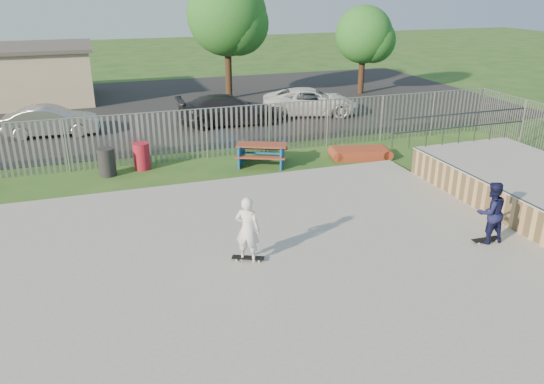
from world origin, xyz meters
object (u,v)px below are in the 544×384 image
object	(u,v)px
car_dark	(228,110)
skater_navy	(491,212)
skater_white	(248,229)
tree_mid	(227,16)
tree_right	(364,35)
car_silver	(51,121)
trash_bin_red	(142,156)
funbox	(360,153)
trash_bin_grey	(107,162)
car_white	(311,102)
picnic_table	(262,154)

from	to	relation	value
car_dark	skater_navy	distance (m)	15.18
skater_white	car_dark	bearing A→B (deg)	-67.50
car_dark	tree_mid	world-z (taller)	tree_mid
tree_right	tree_mid	bearing A→B (deg)	171.36
car_silver	skater_navy	size ratio (longest dim) A/B	2.44
trash_bin_red	funbox	bearing A→B (deg)	-9.89
skater_white	funbox	bearing A→B (deg)	-99.30
skater_navy	skater_white	size ratio (longest dim) A/B	1.00
car_dark	tree_right	distance (m)	11.42
trash_bin_grey	car_white	xyz separation A→B (m)	(10.63, 6.40, 0.20)
trash_bin_grey	skater_navy	bearing A→B (deg)	-44.50
skater_navy	skater_white	distance (m)	6.34
picnic_table	car_white	bearing A→B (deg)	79.24
trash_bin_red	trash_bin_grey	distance (m)	1.31
car_silver	car_dark	xyz separation A→B (m)	(8.11, -0.59, 0.05)
car_silver	tree_right	bearing A→B (deg)	-71.53
tree_mid	car_white	bearing A→B (deg)	-62.13
car_silver	trash_bin_red	bearing A→B (deg)	-146.16
funbox	car_silver	world-z (taller)	car_silver
picnic_table	skater_white	distance (m)	7.92
trash_bin_grey	tree_right	bearing A→B (deg)	34.15
tree_mid	skater_navy	bearing A→B (deg)	-85.79
car_silver	tree_right	distance (m)	18.73
picnic_table	tree_right	xyz separation A→B (m)	(10.18, 11.34, 3.18)
trash_bin_grey	car_dark	size ratio (longest dim) A/B	0.21
picnic_table	skater_navy	distance (m)	9.20
car_dark	tree_mid	xyz separation A→B (m)	(1.65, 6.23, 4.03)
skater_navy	picnic_table	bearing A→B (deg)	-65.99
tree_right	skater_white	xyz separation A→B (m)	(-12.92, -18.75, -2.60)
trash_bin_red	car_dark	distance (m)	7.24
tree_mid	tree_right	xyz separation A→B (m)	(8.22, -1.25, -1.19)
car_silver	car_dark	size ratio (longest dim) A/B	0.82
tree_right	skater_navy	world-z (taller)	tree_right
trash_bin_grey	skater_white	xyz separation A→B (m)	(2.95, -7.98, 0.48)
picnic_table	car_silver	world-z (taller)	car_silver
car_silver	car_white	distance (m)	12.73
funbox	car_dark	bearing A→B (deg)	130.15
trash_bin_red	skater_navy	distance (m)	12.29
tree_right	skater_navy	bearing A→B (deg)	-108.59
picnic_table	tree_right	bearing A→B (deg)	72.65
trash_bin_red	trash_bin_grey	world-z (taller)	trash_bin_grey
trash_bin_red	trash_bin_grey	xyz separation A→B (m)	(-1.27, -0.32, 0.01)
picnic_table	car_dark	world-z (taller)	car_dark
picnic_table	trash_bin_red	distance (m)	4.51
tree_right	trash_bin_grey	bearing A→B (deg)	-145.85
tree_mid	skater_white	xyz separation A→B (m)	(-4.70, -20.00, -3.79)
tree_right	picnic_table	bearing A→B (deg)	-131.93
car_white	skater_white	xyz separation A→B (m)	(-7.68, -14.38, 0.27)
car_silver	skater_navy	bearing A→B (deg)	-139.00
car_dark	tree_right	xyz separation A→B (m)	(9.87, 4.98, 2.84)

